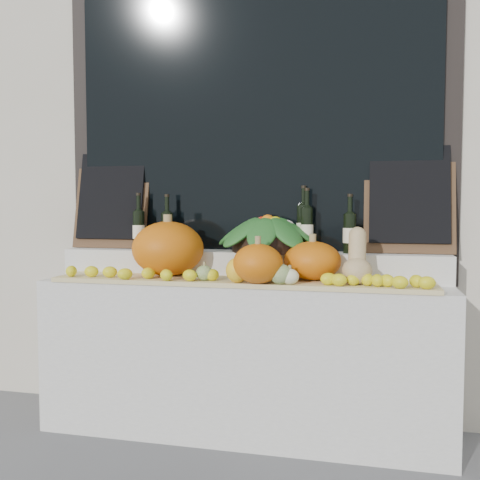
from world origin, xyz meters
name	(u,v)px	position (x,y,z in m)	size (l,w,h in m)	color
storefront_facade	(266,70)	(0.00, 2.25, 2.25)	(7.00, 0.94, 4.50)	beige
display_sill	(243,356)	(0.00, 1.52, 0.44)	(2.30, 0.55, 0.88)	silver
rear_tier	(249,264)	(0.00, 1.68, 0.96)	(2.30, 0.25, 0.16)	silver
straw_bedding	(238,282)	(0.00, 1.40, 0.89)	(2.10, 0.32, 0.03)	tan
pumpkin_left	(168,249)	(-0.43, 1.47, 1.06)	(0.41, 0.41, 0.32)	orange
pumpkin_right	(313,261)	(0.40, 1.47, 1.01)	(0.31, 0.31, 0.21)	orange
pumpkin_center	(258,264)	(0.14, 1.28, 1.01)	(0.26, 0.26, 0.21)	orange
butternut_squash	(357,260)	(0.64, 1.39, 1.03)	(0.15, 0.21, 0.29)	tan
decorative_gourds	(254,273)	(0.11, 1.29, 0.96)	(0.56, 0.15, 0.15)	#32681F
lemon_heap	(233,276)	(0.00, 1.29, 0.94)	(2.20, 0.16, 0.06)	yellow
produce_bowl	(268,234)	(0.12, 1.66, 1.15)	(0.64, 0.64, 0.23)	black
wine_bottle_far_left	(139,229)	(-0.70, 1.66, 1.16)	(0.08, 0.08, 0.35)	black
wine_bottle_near_left	(167,230)	(-0.51, 1.66, 1.16)	(0.08, 0.08, 0.34)	black
wine_bottle_tall	(303,228)	(0.32, 1.72, 1.18)	(0.08, 0.08, 0.39)	black
wine_bottle_near_right	(307,229)	(0.35, 1.67, 1.18)	(0.08, 0.08, 0.37)	black
wine_bottle_far_right	(350,233)	(0.59, 1.66, 1.16)	(0.08, 0.08, 0.34)	black
chalkboard_left	(111,198)	(-0.92, 1.74, 1.36)	(0.50, 0.15, 0.61)	#4C331E
chalkboard_right	(409,197)	(0.92, 1.74, 1.36)	(0.50, 0.15, 0.61)	#4C331E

